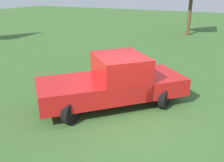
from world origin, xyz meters
name	(u,v)px	position (x,y,z in m)	size (l,w,h in m)	color
ground_plane	(127,118)	(0.00, 0.00, 0.00)	(80.00, 80.00, 0.00)	#3D662D
pickup_truck	(116,80)	(0.71, 0.78, 0.91)	(4.95, 4.85, 1.78)	black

